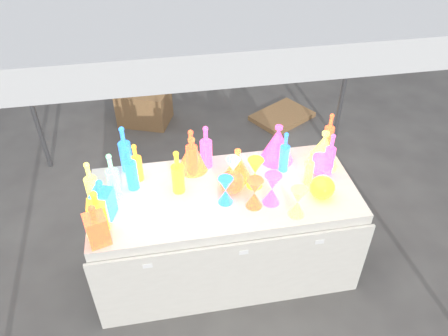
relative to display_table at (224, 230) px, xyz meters
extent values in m
plane|color=#62605B|center=(0.00, 0.01, -0.37)|extent=(80.00, 80.00, 0.00)
cylinder|color=gray|center=(-1.50, 1.51, 0.83)|extent=(0.04, 0.04, 2.40)
cylinder|color=gray|center=(1.50, 1.51, 0.83)|extent=(0.04, 0.04, 2.40)
cylinder|color=gray|center=(0.00, 1.48, 0.63)|extent=(3.00, 0.04, 0.04)
cube|color=silver|center=(0.00, 0.01, 0.00)|extent=(1.80, 0.80, 0.75)
cube|color=silver|center=(0.00, -0.41, -0.04)|extent=(1.84, 0.02, 0.68)
cube|color=white|center=(-0.55, -0.42, 0.23)|extent=(0.06, 0.00, 0.03)
cube|color=white|center=(0.05, -0.42, 0.23)|extent=(0.06, 0.00, 0.03)
cube|color=white|center=(0.55, -0.42, 0.23)|extent=(0.06, 0.00, 0.03)
cube|color=#9D7247|center=(-0.52, 2.17, -0.18)|extent=(0.65, 0.56, 0.39)
cube|color=#9D7247|center=(1.03, 1.96, -0.35)|extent=(0.80, 0.73, 0.06)
camera|label=1|loc=(-0.39, -2.17, 2.36)|focal=35.00mm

